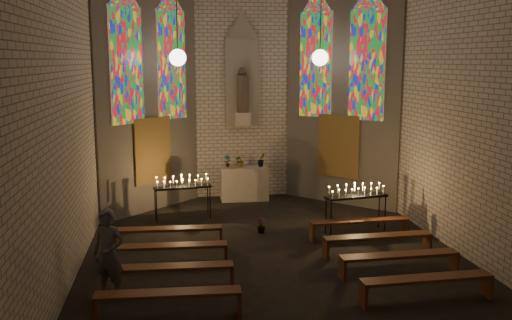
{
  "coord_description": "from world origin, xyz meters",
  "views": [
    {
      "loc": [
        -2.06,
        -11.06,
        4.14
      ],
      "look_at": [
        -0.28,
        1.13,
        1.98
      ],
      "focal_mm": 40.0,
      "sensor_mm": 36.0,
      "label": 1
    }
  ],
  "objects_px": {
    "visitor": "(108,254)",
    "votive_stand_left": "(182,184)",
    "votive_stand_right": "(356,193)",
    "altar": "(244,184)",
    "aisle_flower_pot": "(261,225)"
  },
  "relations": [
    {
      "from": "visitor",
      "to": "votive_stand_left",
      "type": "bearing_deg",
      "value": 95.9
    },
    {
      "from": "votive_stand_right",
      "to": "visitor",
      "type": "height_order",
      "value": "visitor"
    },
    {
      "from": "altar",
      "to": "visitor",
      "type": "relative_size",
      "value": 0.87
    },
    {
      "from": "altar",
      "to": "votive_stand_left",
      "type": "distance_m",
      "value": 2.66
    },
    {
      "from": "altar",
      "to": "votive_stand_left",
      "type": "xyz_separation_m",
      "value": [
        -1.86,
        -1.85,
        0.45
      ]
    },
    {
      "from": "votive_stand_left",
      "to": "votive_stand_right",
      "type": "xyz_separation_m",
      "value": [
        4.14,
        -1.76,
        0.03
      ]
    },
    {
      "from": "votive_stand_right",
      "to": "visitor",
      "type": "bearing_deg",
      "value": -160.22
    },
    {
      "from": "aisle_flower_pot",
      "to": "visitor",
      "type": "xyz_separation_m",
      "value": [
        -3.23,
        -3.38,
        0.62
      ]
    },
    {
      "from": "votive_stand_left",
      "to": "votive_stand_right",
      "type": "distance_m",
      "value": 4.49
    },
    {
      "from": "votive_stand_left",
      "to": "votive_stand_right",
      "type": "relative_size",
      "value": 0.97
    },
    {
      "from": "aisle_flower_pot",
      "to": "votive_stand_right",
      "type": "height_order",
      "value": "votive_stand_right"
    },
    {
      "from": "visitor",
      "to": "votive_stand_right",
      "type": "bearing_deg",
      "value": 51.15
    },
    {
      "from": "altar",
      "to": "votive_stand_right",
      "type": "xyz_separation_m",
      "value": [
        2.27,
        -3.61,
        0.48
      ]
    },
    {
      "from": "visitor",
      "to": "altar",
      "type": "bearing_deg",
      "value": 85.95
    },
    {
      "from": "aisle_flower_pot",
      "to": "votive_stand_right",
      "type": "distance_m",
      "value": 2.43
    }
  ]
}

